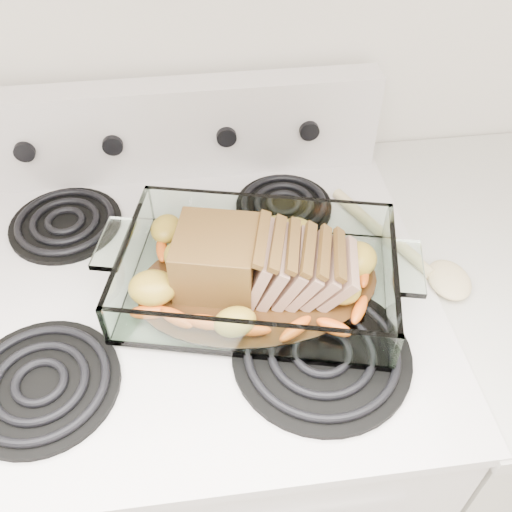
{
  "coord_description": "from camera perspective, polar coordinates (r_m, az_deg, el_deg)",
  "views": [
    {
      "loc": [
        0.04,
        1.05,
        1.6
      ],
      "look_at": [
        0.12,
        1.65,
        0.99
      ],
      "focal_mm": 40.0,
      "sensor_mm": 36.0,
      "label": 1
    }
  ],
  "objects": [
    {
      "name": "electric_range",
      "position": [
        1.27,
        -5.57,
        -16.48
      ],
      "size": [
        0.78,
        0.7,
        1.12
      ],
      "color": "silver",
      "rests_on": "ground"
    },
    {
      "name": "counter_right",
      "position": [
        1.43,
        22.86,
        -12.58
      ],
      "size": [
        0.58,
        0.68,
        0.93
      ],
      "color": "beige",
      "rests_on": "ground"
    },
    {
      "name": "baking_dish",
      "position": [
        0.86,
        0.17,
        -2.24
      ],
      "size": [
        0.4,
        0.26,
        0.08
      ],
      "rotation": [
        0.0,
        0.0,
        -0.24
      ],
      "color": "white",
      "rests_on": "electric_range"
    },
    {
      "name": "pork_roast",
      "position": [
        0.83,
        -0.91,
        -0.85
      ],
      "size": [
        0.26,
        0.12,
        0.09
      ],
      "rotation": [
        0.0,
        0.0,
        0.34
      ],
      "color": "brown",
      "rests_on": "baking_dish"
    },
    {
      "name": "roast_vegetables",
      "position": [
        0.88,
        -0.4,
        -0.17
      ],
      "size": [
        0.36,
        0.2,
        0.04
      ],
      "rotation": [
        0.0,
        0.0,
        0.43
      ],
      "color": "#D45821",
      "rests_on": "baking_dish"
    },
    {
      "name": "wooden_spoon",
      "position": [
        0.95,
        15.91,
        -0.17
      ],
      "size": [
        0.17,
        0.27,
        0.02
      ],
      "rotation": [
        0.0,
        0.0,
        0.44
      ],
      "color": "beige",
      "rests_on": "electric_range"
    }
  ]
}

